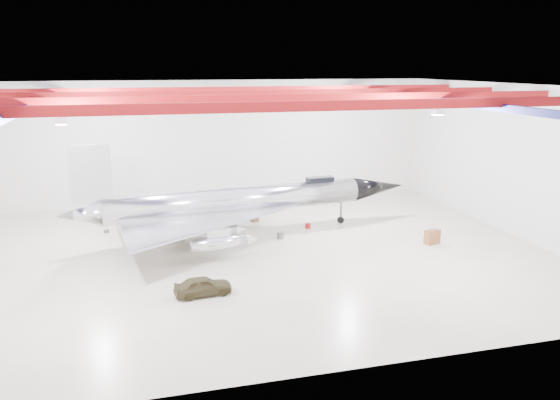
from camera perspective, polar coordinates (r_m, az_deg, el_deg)
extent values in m
plane|color=beige|center=(36.60, -3.57, -5.71)|extent=(40.00, 40.00, 0.00)
plane|color=silver|center=(49.75, -7.04, 5.99)|extent=(40.00, 0.00, 40.00)
plane|color=silver|center=(43.53, 23.16, 3.84)|extent=(0.00, 30.00, 30.00)
plane|color=#0A0F38|center=(34.49, -3.85, 11.76)|extent=(40.00, 40.00, 0.00)
cube|color=maroon|center=(25.76, 0.03, 9.73)|extent=(39.50, 0.25, 0.50)
cube|color=maroon|center=(31.58, -2.78, 10.49)|extent=(39.50, 0.25, 0.50)
cube|color=maroon|center=(37.47, -4.72, 11.00)|extent=(39.50, 0.25, 0.50)
cube|color=maroon|center=(43.38, -6.13, 11.37)|extent=(39.50, 0.25, 0.50)
cube|color=#0B0D44|center=(34.36, -24.14, 9.09)|extent=(0.25, 29.50, 0.40)
cube|color=#0B0D44|center=(38.64, 14.22, 10.27)|extent=(0.25, 29.50, 0.40)
cube|color=silver|center=(28.18, -21.91, 7.67)|extent=(0.55, 0.55, 0.25)
cube|color=silver|center=(32.48, 16.15, 8.82)|extent=(0.55, 0.55, 0.25)
cube|color=silver|center=(40.08, -19.90, 9.42)|extent=(0.55, 0.55, 0.25)
cube|color=silver|center=(43.21, 7.96, 10.37)|extent=(0.55, 0.55, 0.25)
cylinder|color=silver|center=(40.00, -4.47, -0.03)|extent=(19.13, 4.15, 1.90)
cone|color=black|center=(44.83, 10.22, 1.32)|extent=(4.95, 2.45, 1.90)
cone|color=silver|center=(38.38, -20.29, -1.47)|extent=(3.06, 2.23, 1.90)
cube|color=silver|center=(37.86, -19.17, 2.27)|extent=(2.66, 0.43, 4.28)
cube|color=black|center=(42.15, 4.19, 2.09)|extent=(2.17, 1.00, 0.48)
cylinder|color=silver|center=(34.78, -6.39, -4.51)|extent=(3.69, 1.28, 0.86)
cylinder|color=silver|center=(36.98, -7.36, -3.42)|extent=(3.69, 1.28, 0.86)
cylinder|color=silver|center=(42.33, -9.28, -1.25)|extent=(3.69, 1.28, 0.86)
cylinder|color=silver|center=(44.59, -9.94, -0.50)|extent=(3.69, 1.28, 0.86)
cylinder|color=#59595B|center=(43.64, 6.38, -1.34)|extent=(0.17, 0.17, 1.71)
cylinder|color=black|center=(43.80, 6.36, -2.08)|extent=(0.55, 0.27, 0.53)
cylinder|color=#59595B|center=(37.36, -8.94, -4.06)|extent=(0.17, 0.17, 1.71)
cylinder|color=black|center=(37.55, -8.91, -4.91)|extent=(0.55, 0.27, 0.53)
cylinder|color=#59595B|center=(41.83, -10.38, -2.16)|extent=(0.17, 0.17, 1.71)
cylinder|color=black|center=(41.99, -10.35, -2.93)|extent=(0.55, 0.27, 0.53)
imported|color=#3D351E|center=(30.49, -8.05, -8.88)|extent=(3.25, 1.56, 1.07)
cube|color=brown|center=(39.97, 15.62, -3.74)|extent=(1.21, 0.82, 1.01)
cylinder|color=#59595B|center=(39.79, 0.07, -3.70)|extent=(0.59, 0.59, 0.46)
cube|color=olive|center=(44.08, -2.65, -1.99)|extent=(0.68, 0.60, 0.41)
cube|color=#59595B|center=(43.12, -17.69, -3.13)|extent=(0.41, 0.36, 0.25)
cylinder|color=maroon|center=(42.32, 2.93, -2.70)|extent=(0.45, 0.45, 0.37)
cube|color=olive|center=(40.74, -7.90, -3.47)|extent=(0.56, 0.45, 0.39)
cylinder|color=#59595B|center=(45.25, -3.74, -1.58)|extent=(0.59, 0.59, 0.41)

